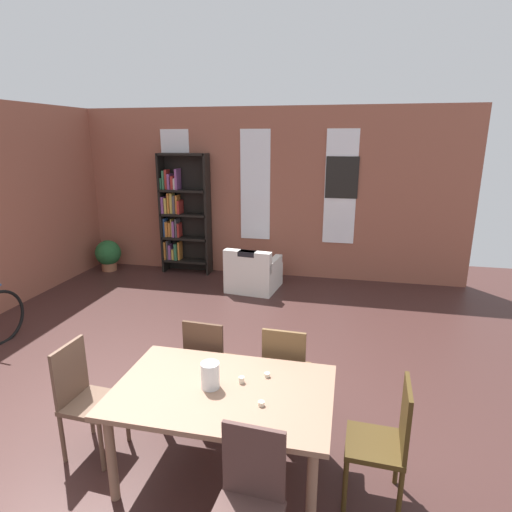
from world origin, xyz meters
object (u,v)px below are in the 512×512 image
Objects in this scene: bookshelf_tall at (181,214)px; armchair_white at (253,274)px; dining_table at (223,399)px; dining_chair_far_right at (285,370)px; dining_chair_near_right at (248,504)px; dining_chair_head_left at (84,395)px; potted_plant_by_shelf at (108,254)px; dining_chair_head_right at (386,439)px; vase_on_table at (210,375)px; dining_chair_far_left at (209,361)px.

armchair_white is (1.55, -0.70, -0.85)m from bookshelf_tall.
dining_chair_far_right is (0.36, 0.74, -0.15)m from dining_table.
dining_chair_near_right is (0.01, -1.48, 0.00)m from dining_chair_far_right.
dining_chair_head_left reaches higher than potted_plant_by_shelf.
dining_chair_far_right reaches higher than potted_plant_by_shelf.
vase_on_table is at bearing 179.85° from dining_chair_head_right.
vase_on_table is 0.93m from dining_chair_near_right.
dining_table is at bearing -63.57° from dining_chair_far_left.
dining_chair_far_right and dining_chair_near_right have the same top height.
dining_chair_head_left reaches higher than dining_table.
dining_chair_far_right is 1.58× the size of potted_plant_by_shelf.
dining_chair_far_left is at bearing 42.15° from dining_chair_head_left.
armchair_white is at bearing 99.75° from dining_table.
vase_on_table is 5.82m from potted_plant_by_shelf.
bookshelf_tall is at bearing 114.97° from dining_chair_far_left.
dining_chair_head_right is 4.51m from armchair_white.
dining_chair_far_left is at bearing -48.64° from potted_plant_by_shelf.
dining_table is 1.70× the size of dining_chair_far_right.
dining_chair_far_left and dining_chair_far_right have the same top height.
armchair_white reaches higher than dining_table.
bookshelf_tall reaches higher than armchair_white.
dining_chair_near_right is 1.00× the size of dining_chair_head_left.
bookshelf_tall is at bearing 114.27° from vase_on_table.
dining_chair_head_left is at bearing -96.65° from armchair_white.
dining_table is 1.81× the size of armchair_white.
vase_on_table is at bearing -81.55° from armchair_white.
bookshelf_tall is (-2.62, 4.06, 0.62)m from dining_chair_far_right.
dining_table is at bearing 0.00° from vase_on_table.
dining_chair_head_right is at bearing -54.40° from bookshelf_tall.
vase_on_table is 0.33× the size of potted_plant_by_shelf.
potted_plant_by_shelf is (-4.89, 4.54, -0.18)m from dining_chair_head_right.
dining_chair_head_right is 1.10m from dining_chair_near_right.
potted_plant_by_shelf is (-2.53, 4.53, -0.18)m from dining_chair_head_left.
vase_on_table is 0.22× the size of armchair_white.
dining_chair_head_left is 4.95m from bookshelf_tall.
bookshelf_tall is (-1.08, 4.79, 0.62)m from dining_chair_head_left.
bookshelf_tall is at bearing 125.60° from dining_chair_head_right.
vase_on_table is 0.09× the size of bookshelf_tall.
armchair_white is (-0.34, 3.35, -0.23)m from dining_chair_far_left.
dining_chair_far_right is at bearing -72.41° from armchair_white.
dining_table is at bearing -50.72° from potted_plant_by_shelf.
dining_chair_far_right is 3.53m from armchair_white.
vase_on_table is 1.32m from dining_chair_head_right.
bookshelf_tall reaches higher than potted_plant_by_shelf.
dining_chair_head_left is (-0.81, -0.74, 0.00)m from dining_chair_far_left.
dining_chair_head_right is at bearing -0.16° from dining_table.
dining_chair_far_left is 3.38m from armchair_white.
dining_table is 2.68× the size of potted_plant_by_shelf.
dining_table is 1.70× the size of dining_chair_head_right.
dining_chair_near_right reaches higher than vase_on_table.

